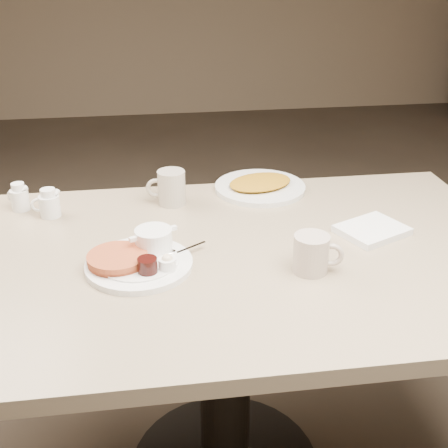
{
  "coord_description": "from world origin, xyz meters",
  "views": [
    {
      "loc": [
        -0.18,
        -1.22,
        1.44
      ],
      "look_at": [
        0.0,
        0.02,
        0.82
      ],
      "focal_mm": 46.47,
      "sensor_mm": 36.0,
      "label": 1
    }
  ],
  "objects": [
    {
      "name": "diner_table",
      "position": [
        0.0,
        0.0,
        0.58
      ],
      "size": [
        1.5,
        0.9,
        0.75
      ],
      "color": "tan",
      "rests_on": "ground"
    },
    {
      "name": "main_plate",
      "position": [
        -0.21,
        -0.03,
        0.77
      ],
      "size": [
        0.33,
        0.33,
        0.07
      ],
      "color": "white",
      "rests_on": "diner_table"
    },
    {
      "name": "coffee_mug_near",
      "position": [
        0.19,
        -0.11,
        0.8
      ],
      "size": [
        0.12,
        0.1,
        0.09
      ],
      "color": "#C2B2A3",
      "rests_on": "diner_table"
    },
    {
      "name": "napkin",
      "position": [
        0.39,
        0.05,
        0.76
      ],
      "size": [
        0.2,
        0.19,
        0.02
      ],
      "color": "white",
      "rests_on": "diner_table"
    },
    {
      "name": "coffee_mug_far",
      "position": [
        -0.11,
        0.31,
        0.8
      ],
      "size": [
        0.12,
        0.08,
        0.1
      ],
      "color": "#B3AA99",
      "rests_on": "diner_table"
    },
    {
      "name": "creamer_left",
      "position": [
        -0.45,
        0.28,
        0.79
      ],
      "size": [
        0.09,
        0.07,
        0.08
      ],
      "color": "white",
      "rests_on": "diner_table"
    },
    {
      "name": "creamer_right",
      "position": [
        -0.54,
        0.33,
        0.79
      ],
      "size": [
        0.07,
        0.05,
        0.08
      ],
      "color": "white",
      "rests_on": "diner_table"
    },
    {
      "name": "hash_plate",
      "position": [
        0.16,
        0.38,
        0.76
      ],
      "size": [
        0.36,
        0.36,
        0.04
      ],
      "color": "silver",
      "rests_on": "diner_table"
    }
  ]
}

